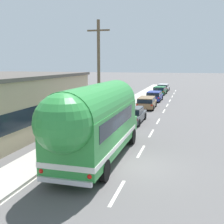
{
  "coord_description": "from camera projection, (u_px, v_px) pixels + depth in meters",
  "views": [
    {
      "loc": [
        2.64,
        -13.4,
        5.16
      ],
      "look_at": [
        -1.83,
        2.59,
        2.28
      ],
      "focal_mm": 44.74,
      "sensor_mm": 36.0,
      "label": 1
    }
  ],
  "objects": [
    {
      "name": "car_third",
      "position": [
        154.0,
        95.0,
        38.84
      ],
      "size": [
        2.04,
        4.44,
        1.37
      ],
      "color": "navy",
      "rests_on": "ground"
    },
    {
      "name": "car_lead",
      "position": [
        132.0,
        114.0,
        24.76
      ],
      "size": [
        2.0,
        4.58,
        1.37
      ],
      "color": "#474C51",
      "rests_on": "ground"
    },
    {
      "name": "lane_markings",
      "position": [
        130.0,
        117.0,
        27.07
      ],
      "size": [
        4.1,
        80.0,
        0.01
      ],
      "color": "silver",
      "rests_on": "ground"
    },
    {
      "name": "car_fifth",
      "position": [
        163.0,
        87.0,
        52.83
      ],
      "size": [
        2.13,
        4.3,
        1.37
      ],
      "color": "silver",
      "rests_on": "ground"
    },
    {
      "name": "sidewalk_slab",
      "position": [
        100.0,
        121.0,
        25.1
      ],
      "size": [
        2.11,
        90.0,
        0.15
      ],
      "primitive_type": "cube",
      "color": "#ADA89E",
      "rests_on": "ground"
    },
    {
      "name": "car_fourth",
      "position": [
        160.0,
        90.0,
        47.05
      ],
      "size": [
        2.13,
        4.41,
        1.37
      ],
      "color": "#196633",
      "rests_on": "ground"
    },
    {
      "name": "utility_pole",
      "position": [
        99.0,
        73.0,
        22.08
      ],
      "size": [
        1.8,
        0.24,
        8.5
      ],
      "color": "brown",
      "rests_on": "ground"
    },
    {
      "name": "car_second",
      "position": [
        147.0,
        102.0,
        32.32
      ],
      "size": [
        2.05,
        4.45,
        1.37
      ],
      "color": "olive",
      "rests_on": "ground"
    },
    {
      "name": "painted_bus",
      "position": [
        95.0,
        120.0,
        14.31
      ],
      "size": [
        2.61,
        10.63,
        4.12
      ],
      "color": "#2D8C3D",
      "rests_on": "ground"
    },
    {
      "name": "ground_plane",
      "position": [
        133.0,
        166.0,
        14.3
      ],
      "size": [
        300.0,
        300.0,
        0.0
      ],
      "primitive_type": "plane",
      "color": "#565454"
    }
  ]
}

